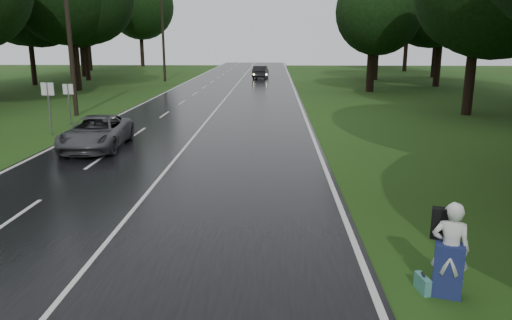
% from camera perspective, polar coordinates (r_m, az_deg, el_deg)
% --- Properties ---
extents(ground, '(160.00, 160.00, 0.00)m').
position_cam_1_polar(ground, '(11.83, -17.56, -9.93)').
color(ground, '#244614').
rests_on(ground, ground).
extents(road, '(12.00, 140.00, 0.04)m').
position_cam_1_polar(road, '(30.75, -5.20, 5.26)').
color(road, black).
rests_on(road, ground).
extents(lane_center, '(0.12, 140.00, 0.01)m').
position_cam_1_polar(lane_center, '(30.75, -5.20, 5.31)').
color(lane_center, silver).
rests_on(lane_center, road).
extents(grey_car, '(2.56, 5.09, 1.38)m').
position_cam_1_polar(grey_car, '(22.19, -18.22, 3.08)').
color(grey_car, '#47484B').
rests_on(grey_car, road).
extents(far_car, '(1.91, 4.62, 1.49)m').
position_cam_1_polar(far_car, '(59.68, 0.55, 10.29)').
color(far_car, black).
rests_on(far_car, road).
extents(hitchhiker, '(0.78, 0.74, 1.84)m').
position_cam_1_polar(hitchhiker, '(9.76, 21.72, -10.06)').
color(hitchhiker, silver).
rests_on(hitchhiker, ground).
extents(suitcase, '(0.21, 0.47, 0.32)m').
position_cam_1_polar(suitcase, '(10.01, 18.94, -13.57)').
color(suitcase, teal).
rests_on(suitcase, ground).
extents(utility_pole_mid, '(1.80, 0.28, 10.06)m').
position_cam_1_polar(utility_pole_mid, '(32.63, -20.31, 4.92)').
color(utility_pole_mid, black).
rests_on(utility_pole_mid, ground).
extents(utility_pole_far, '(1.80, 0.28, 10.46)m').
position_cam_1_polar(utility_pole_far, '(56.82, -10.62, 9.07)').
color(utility_pole_far, black).
rests_on(utility_pole_far, ground).
extents(road_sign_a, '(0.63, 0.10, 2.61)m').
position_cam_1_polar(road_sign_a, '(26.39, -22.80, 2.72)').
color(road_sign_a, white).
rests_on(road_sign_a, ground).
extents(road_sign_b, '(0.56, 0.10, 2.33)m').
position_cam_1_polar(road_sign_b, '(28.53, -20.84, 3.68)').
color(road_sign_b, white).
rests_on(road_sign_b, ground).
extents(tree_left_e, '(9.93, 9.93, 15.52)m').
position_cam_1_polar(tree_left_e, '(48.69, -20.08, 7.67)').
color(tree_left_e, black).
rests_on(tree_left_e, ground).
extents(tree_left_f, '(9.62, 9.62, 15.04)m').
position_cam_1_polar(tree_left_f, '(60.50, -19.04, 8.84)').
color(tree_left_f, black).
rests_on(tree_left_f, ground).
extents(tree_right_d, '(8.94, 8.94, 13.97)m').
position_cam_1_polar(tree_right_d, '(33.74, 23.41, 4.91)').
color(tree_right_d, black).
rests_on(tree_right_d, ground).
extents(tree_right_e, '(7.96, 7.96, 12.43)m').
position_cam_1_polar(tree_right_e, '(45.97, 13.16, 7.83)').
color(tree_right_e, black).
rests_on(tree_right_e, ground).
extents(tree_right_f, '(8.53, 8.53, 13.32)m').
position_cam_1_polar(tree_right_f, '(60.01, 13.75, 9.16)').
color(tree_right_f, black).
rests_on(tree_right_f, ground).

